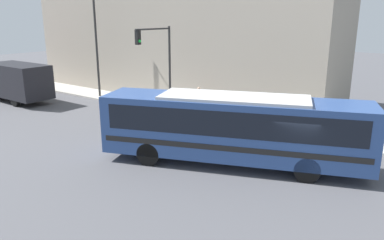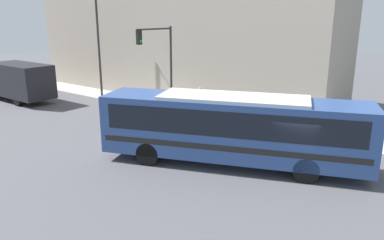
{
  "view_description": "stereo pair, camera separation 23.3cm",
  "coord_description": "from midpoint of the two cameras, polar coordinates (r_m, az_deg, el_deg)",
  "views": [
    {
      "loc": [
        -14.62,
        -5.36,
        6.55
      ],
      "look_at": [
        0.29,
        5.56,
        1.37
      ],
      "focal_mm": 35.0,
      "sensor_mm": 36.0,
      "label": 1
    },
    {
      "loc": [
        -14.49,
        -5.55,
        6.55
      ],
      "look_at": [
        0.29,
        5.56,
        1.37
      ],
      "focal_mm": 35.0,
      "sensor_mm": 36.0,
      "label": 2
    }
  ],
  "objects": [
    {
      "name": "street_lamp",
      "position": [
        31.19,
        -15.03,
        12.0
      ],
      "size": [
        2.42,
        0.28,
        8.08
      ],
      "color": "#2D2D2D",
      "rests_on": "sidewalk"
    },
    {
      "name": "pedestrian_near_corner",
      "position": [
        25.6,
        0.77,
        3.16
      ],
      "size": [
        0.34,
        0.34,
        1.74
      ],
      "color": "#47382D",
      "rests_on": "sidewalk"
    },
    {
      "name": "pedestrian_mid_block",
      "position": [
        23.86,
        7.8,
        2.05
      ],
      "size": [
        0.34,
        0.34,
        1.71
      ],
      "color": "slate",
      "rests_on": "sidewalk"
    },
    {
      "name": "sidewalk",
      "position": [
        33.23,
        -14.85,
        3.87
      ],
      "size": [
        2.62,
        70.0,
        0.13
      ],
      "color": "#B7B2A8",
      "rests_on": "ground_plane"
    },
    {
      "name": "parking_meter",
      "position": [
        26.17,
        -3.49,
        3.43
      ],
      "size": [
        0.14,
        0.14,
        1.32
      ],
      "color": "#2D2D2D",
      "rests_on": "sidewalk"
    },
    {
      "name": "ground_plane",
      "position": [
        16.87,
        14.56,
        -7.75
      ],
      "size": [
        120.0,
        120.0,
        0.0
      ],
      "primitive_type": "plane",
      "color": "#515156"
    },
    {
      "name": "traffic_light_pole",
      "position": [
        25.12,
        -5.29,
        9.85
      ],
      "size": [
        3.28,
        0.35,
        5.74
      ],
      "color": "#2D2D2D",
      "rests_on": "sidewalk"
    },
    {
      "name": "fire_hydrant",
      "position": [
        22.01,
        13.88,
        -0.75
      ],
      "size": [
        0.25,
        0.34,
        0.76
      ],
      "color": "gold",
      "rests_on": "sidewalk"
    },
    {
      "name": "building_facade",
      "position": [
        31.91,
        -3.2,
        14.13
      ],
      "size": [
        6.0,
        27.52,
        11.44
      ],
      "color": "#9E9384",
      "rests_on": "ground_plane"
    },
    {
      "name": "city_bus",
      "position": [
        16.67,
        5.89,
        -0.8
      ],
      "size": [
        6.51,
        11.83,
        3.19
      ],
      "rotation": [
        0.0,
        0.0,
        0.37
      ],
      "color": "#2D4C8C",
      "rests_on": "ground_plane"
    },
    {
      "name": "delivery_truck",
      "position": [
        32.79,
        -25.78,
        5.44
      ],
      "size": [
        2.44,
        7.87,
        2.97
      ],
      "color": "black",
      "rests_on": "ground_plane"
    }
  ]
}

